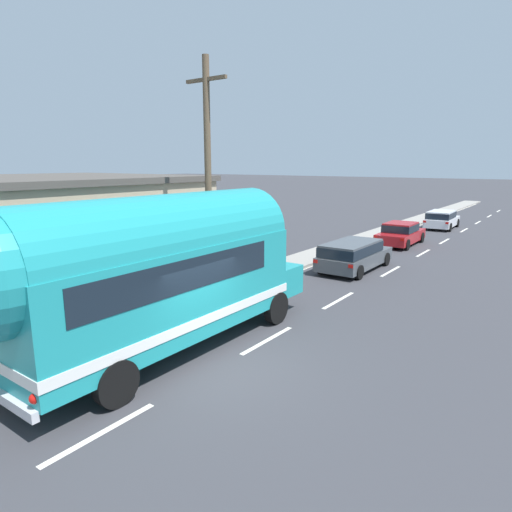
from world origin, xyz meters
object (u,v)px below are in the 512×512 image
object	(u,v)px
car_third	(442,218)
utility_pole	(208,176)
car_second	(401,233)
painted_bus	(150,270)
car_lead	(353,254)

from	to	relation	value
car_third	utility_pole	bearing A→B (deg)	-96.50
utility_pole	car_second	distance (m)	15.25
car_second	utility_pole	bearing A→B (deg)	-99.21
painted_bus	car_lead	bearing A→B (deg)	88.96
painted_bus	car_lead	size ratio (longest dim) A/B	2.22
car_third	car_second	bearing A→B (deg)	-91.84
car_lead	car_third	world-z (taller)	same
painted_bus	car_lead	distance (m)	11.86
painted_bus	car_second	world-z (taller)	painted_bus
painted_bus	car_second	bearing A→B (deg)	90.50
utility_pole	car_second	xyz separation A→B (m)	(2.37, 14.60, -3.69)
painted_bus	car_lead	world-z (taller)	painted_bus
car_lead	utility_pole	bearing A→B (deg)	-112.17
utility_pole	car_third	bearing A→B (deg)	83.50
car_second	car_third	size ratio (longest dim) A/B	1.03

